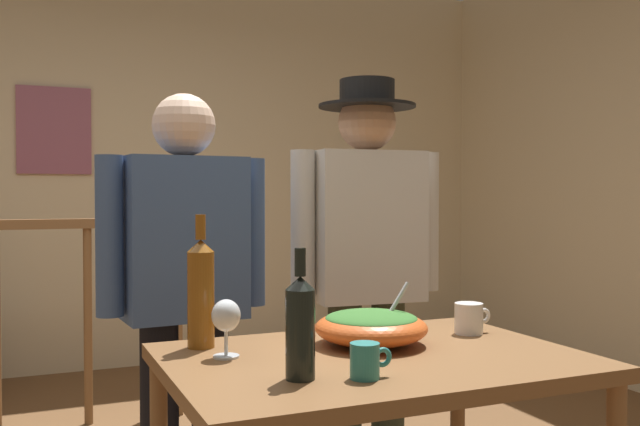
{
  "coord_description": "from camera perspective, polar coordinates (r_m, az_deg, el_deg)",
  "views": [
    {
      "loc": [
        -0.48,
        -2.45,
        1.22
      ],
      "look_at": [
        0.39,
        -0.42,
        1.16
      ],
      "focal_mm": 39.31,
      "sensor_mm": 36.0,
      "label": 1
    }
  ],
  "objects": [
    {
      "name": "serving_table",
      "position": [
        1.95,
        4.35,
        -13.99
      ],
      "size": [
        1.1,
        0.78,
        0.78
      ],
      "color": "brown",
      "rests_on": "ground_plane"
    },
    {
      "name": "mug_teal",
      "position": [
        1.68,
        3.76,
        -11.91
      ],
      "size": [
        0.11,
        0.07,
        0.08
      ],
      "color": "teal",
      "rests_on": "serving_table"
    },
    {
      "name": "person_standing_left",
      "position": [
        2.47,
        -10.96,
        -5.39
      ],
      "size": [
        0.59,
        0.25,
        1.56
      ],
      "rotation": [
        0.0,
        0.0,
        3.22
      ],
      "color": "black",
      "rests_on": "ground_plane"
    },
    {
      "name": "person_standing_right",
      "position": [
        2.7,
        3.83,
        -3.34
      ],
      "size": [
        0.6,
        0.37,
        1.65
      ],
      "rotation": [
        0.0,
        0.0,
        3.06
      ],
      "color": "#2D3323",
      "rests_on": "ground_plane"
    },
    {
      "name": "side_wall_right",
      "position": [
        4.79,
        24.21,
        3.96
      ],
      "size": [
        0.1,
        3.94,
        2.86
      ],
      "primitive_type": "cube",
      "color": "beige",
      "rests_on": "ground_plane"
    },
    {
      "name": "framed_picture",
      "position": [
        5.04,
        -20.82,
        6.3
      ],
      "size": [
        0.47,
        0.03,
        0.58
      ],
      "primitive_type": "cube",
      "color": "#985266"
    },
    {
      "name": "wine_glass",
      "position": [
        1.89,
        -7.66,
        -8.46
      ],
      "size": [
        0.08,
        0.08,
        0.15
      ],
      "color": "silver",
      "rests_on": "serving_table"
    },
    {
      "name": "back_wall",
      "position": [
        5.1,
        -17.88,
        3.86
      ],
      "size": [
        6.09,
        0.1,
        2.86
      ],
      "primitive_type": "cube",
      "color": "beige",
      "rests_on": "ground_plane"
    },
    {
      "name": "wine_bottle_amber",
      "position": [
        2.01,
        -9.68,
        -6.32
      ],
      "size": [
        0.08,
        0.08,
        0.38
      ],
      "color": "brown",
      "rests_on": "serving_table"
    },
    {
      "name": "wine_bottle_dark",
      "position": [
        1.65,
        -1.62,
        -9.13
      ],
      "size": [
        0.07,
        0.07,
        0.31
      ],
      "color": "black",
      "rests_on": "serving_table"
    },
    {
      "name": "mug_white",
      "position": [
        2.24,
        12.06,
        -8.38
      ],
      "size": [
        0.12,
        0.09,
        0.1
      ],
      "color": "white",
      "rests_on": "serving_table"
    },
    {
      "name": "salad_bowl",
      "position": [
        2.04,
        4.19,
        -9.14
      ],
      "size": [
        0.32,
        0.32,
        0.18
      ],
      "color": "#DB5B23",
      "rests_on": "serving_table"
    }
  ]
}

